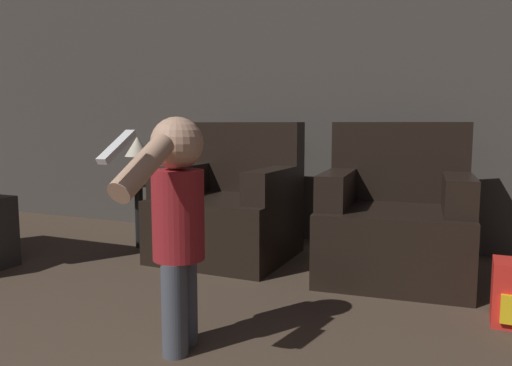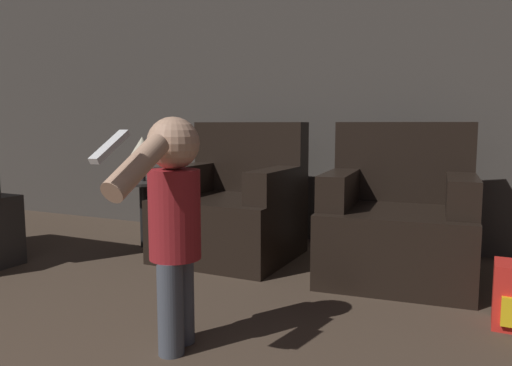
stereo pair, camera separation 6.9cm
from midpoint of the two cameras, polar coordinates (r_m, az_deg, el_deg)
wall_back at (r=3.85m, az=8.12°, el=12.77°), size 8.40×0.05×2.60m
armchair_left at (r=3.38m, az=-2.04°, el=-3.03°), size 0.84×0.79×0.91m
armchair_right at (r=3.05m, az=16.55°, el=-4.39°), size 0.89×0.85×0.91m
person_toddler at (r=1.96m, az=-8.44°, el=-3.61°), size 0.20×0.62×0.92m
side_table at (r=3.70m, az=-12.21°, el=-1.21°), size 0.40×0.40×0.48m
lamp at (r=3.67m, az=-12.34°, el=3.99°), size 0.18×0.18×0.32m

